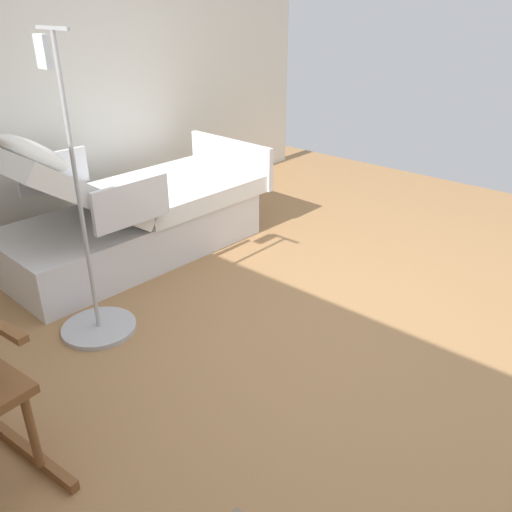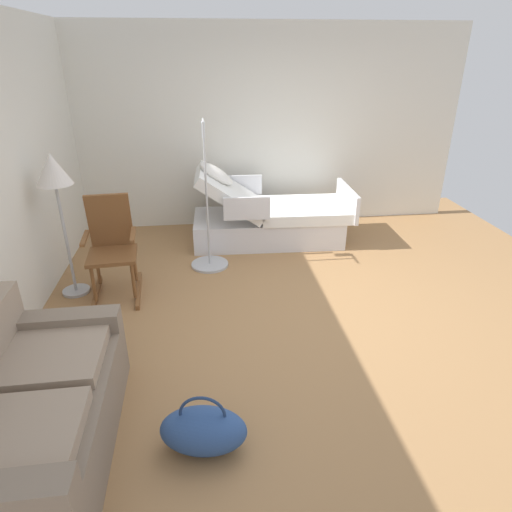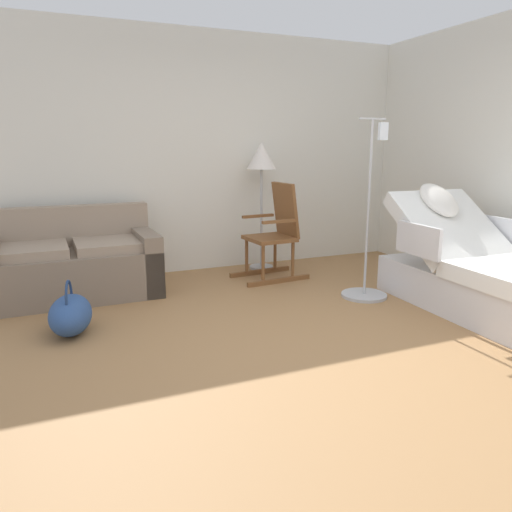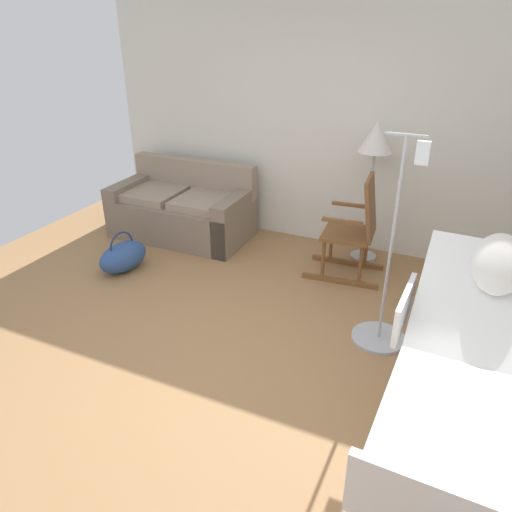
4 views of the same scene
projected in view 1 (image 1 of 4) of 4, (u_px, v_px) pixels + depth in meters
name	position (u px, v px, depth m)	size (l,w,h in m)	color
ground_plane	(334.00, 331.00, 3.18)	(6.53, 6.53, 0.00)	#9E7247
side_wall	(68.00, 63.00, 4.09)	(0.10, 5.43, 2.70)	silver
hospital_bed	(132.00, 216.00, 4.01)	(1.07, 2.09, 1.12)	silver
iv_pole	(93.00, 294.00, 3.09)	(0.44, 0.44, 1.69)	#B2B5BA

